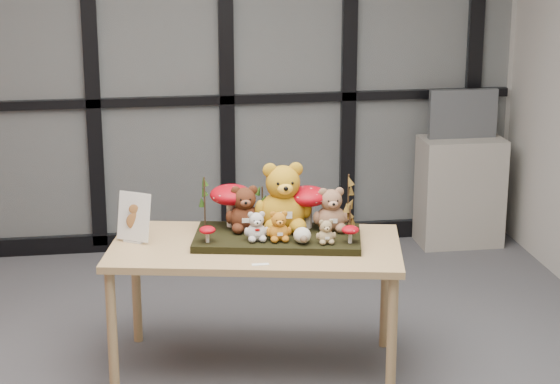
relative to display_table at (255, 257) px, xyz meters
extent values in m
plane|color=#AEACA5|center=(-0.39, 2.03, 0.78)|extent=(5.00, 0.00, 5.00)
cube|color=#2D383F|center=(-0.39, 2.00, 0.78)|extent=(4.90, 0.02, 2.70)
cube|color=black|center=(-0.39, 2.00, -0.56)|extent=(4.90, 0.06, 0.12)
cube|color=black|center=(-0.39, 2.00, 0.43)|extent=(4.90, 0.06, 0.06)
cube|color=black|center=(-0.84, 2.00, 0.78)|extent=(0.10, 0.06, 2.70)
cube|color=black|center=(0.06, 2.00, 0.78)|extent=(0.10, 0.06, 2.70)
cube|color=black|center=(0.91, 2.00, 0.78)|extent=(0.10, 0.06, 2.70)
cube|color=black|center=(1.81, 2.00, 0.78)|extent=(0.10, 0.06, 2.70)
cube|color=tan|center=(0.00, 0.00, 0.05)|extent=(1.58, 1.01, 0.04)
cylinder|color=tan|center=(-0.73, -0.17, -0.29)|extent=(0.05, 0.05, 0.65)
cylinder|color=tan|center=(-0.60, 0.44, -0.29)|extent=(0.05, 0.05, 0.65)
cylinder|color=tan|center=(0.60, -0.44, -0.29)|extent=(0.05, 0.05, 0.65)
cylinder|color=tan|center=(0.73, 0.17, -0.29)|extent=(0.05, 0.05, 0.65)
cube|color=black|center=(0.12, 0.03, 0.09)|extent=(0.91, 0.58, 0.04)
cube|color=silver|center=(-0.60, 0.14, 0.07)|extent=(0.12, 0.10, 0.01)
cube|color=white|center=(-0.60, 0.14, 0.20)|extent=(0.18, 0.14, 0.24)
ellipsoid|color=brown|center=(-0.60, 0.13, 0.18)|extent=(0.08, 0.01, 0.09)
ellipsoid|color=brown|center=(-0.60, 0.13, 0.24)|extent=(0.05, 0.01, 0.05)
cube|color=white|center=(-0.01, -0.30, 0.07)|extent=(0.08, 0.03, 0.00)
cube|color=#9E988D|center=(1.68, 1.79, -0.23)|extent=(0.58, 0.34, 0.77)
cube|color=#505358|center=(1.68, 1.81, 0.32)|extent=(0.48, 0.05, 0.34)
cube|color=black|center=(1.68, 1.79, 0.32)|extent=(0.42, 0.00, 0.28)
camera|label=1|loc=(-0.60, -4.81, 1.74)|focal=65.00mm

